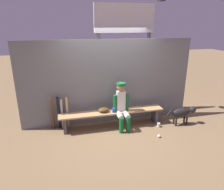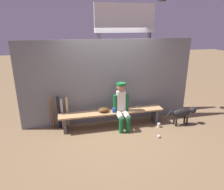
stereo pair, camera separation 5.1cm
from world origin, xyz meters
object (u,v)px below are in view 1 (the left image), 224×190
object	(u,v)px
bat_aluminum_black	(59,113)
dog	(183,113)
player_seated	(122,105)
bat_aluminum_silver	(62,114)
cup_on_bench	(114,110)
bat_wood_dark	(52,113)
baseball_glove	(104,110)
scoreboard	(127,34)
bat_wood_natural	(67,112)
baseball	(159,136)
cup_on_ground	(159,125)
dugout_bench	(112,114)

from	to	relation	value
bat_aluminum_black	dog	bearing A→B (deg)	-9.68
dog	player_seated	bearing A→B (deg)	172.54
bat_aluminum_silver	cup_on_bench	world-z (taller)	bat_aluminum_silver
dog	bat_wood_dark	bearing A→B (deg)	170.70
bat_wood_dark	baseball_glove	bearing A→B (deg)	-10.31
bat_aluminum_black	scoreboard	world-z (taller)	scoreboard
bat_wood_natural	baseball	distance (m)	2.39
cup_on_ground	bat_wood_dark	bearing A→B (deg)	168.39
dog	baseball_glove	bearing A→B (deg)	171.31
bat_aluminum_black	baseball	size ratio (longest dim) A/B	11.94
baseball	cup_on_bench	bearing A→B (deg)	141.18
bat_wood_natural	baseball	size ratio (longest dim) A/B	11.55
bat_aluminum_black	baseball	xyz separation A→B (m)	(2.31, -1.05, -0.41)
bat_wood_natural	cup_on_bench	bearing A→B (deg)	-15.23
cup_on_bench	scoreboard	size ratio (longest dim) A/B	0.03
bat_wood_dark	cup_on_bench	distance (m)	1.57
baseball_glove	dog	distance (m)	2.14
player_seated	bat_wood_dark	size ratio (longest dim) A/B	1.35
player_seated	bat_aluminum_silver	bearing A→B (deg)	167.41
dugout_bench	baseball_glove	size ratio (longest dim) A/B	9.82
bat_aluminum_black	cup_on_bench	distance (m)	1.41
cup_on_ground	cup_on_bench	distance (m)	1.27
bat_aluminum_silver	bat_aluminum_black	world-z (taller)	bat_aluminum_black
bat_wood_natural	bat_aluminum_black	world-z (taller)	bat_aluminum_black
baseball	scoreboard	distance (m)	2.97
dugout_bench	player_seated	world-z (taller)	player_seated
bat_aluminum_silver	scoreboard	xyz separation A→B (m)	(1.96, 0.79, 1.94)
bat_wood_natural	scoreboard	world-z (taller)	scoreboard
bat_aluminum_black	baseball	world-z (taller)	bat_aluminum_black
baseball	scoreboard	xyz separation A→B (m)	(-0.28, 1.85, 2.30)
cup_on_bench	player_seated	bearing A→B (deg)	-8.98
dugout_bench	cup_on_ground	world-z (taller)	dugout_bench
bat_wood_dark	scoreboard	distance (m)	3.01
bat_wood_dark	cup_on_bench	world-z (taller)	bat_wood_dark
baseball_glove	scoreboard	xyz separation A→B (m)	(0.90, 1.03, 1.84)
bat_aluminum_silver	baseball_glove	bearing A→B (deg)	-12.39
bat_wood_natural	player_seated	bearing A→B (deg)	-14.31
bat_wood_natural	bat_aluminum_black	bearing A→B (deg)	-176.17
dugout_bench	bat_aluminum_black	distance (m)	1.37
bat_aluminum_silver	bat_aluminum_black	bearing A→B (deg)	-179.04
bat_aluminum_silver	bat_wood_natural	bearing A→B (deg)	5.40
scoreboard	cup_on_ground	bearing A→B (deg)	-69.12
bat_wood_natural	bat_wood_dark	world-z (taller)	bat_wood_dark
baseball_glove	cup_on_bench	bearing A→B (deg)	-16.28
scoreboard	dog	world-z (taller)	scoreboard
baseball_glove	bat_wood_dark	distance (m)	1.31
baseball	bat_aluminum_black	bearing A→B (deg)	155.47
bat_aluminum_black	bat_wood_natural	bearing A→B (deg)	3.83
player_seated	bat_wood_natural	distance (m)	1.43
dog	baseball	bearing A→B (deg)	-151.44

